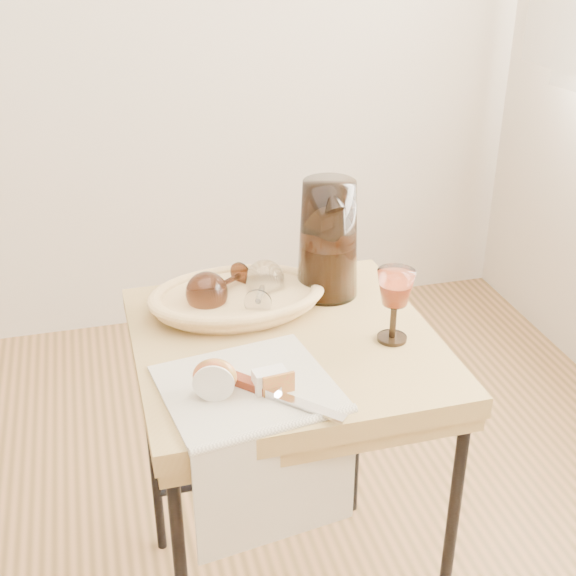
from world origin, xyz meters
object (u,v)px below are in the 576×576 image
object	(u,v)px
table_knife	(278,393)
bread_basket	(237,300)
side_table	(286,484)
wine_goblet	(394,306)
pitcher	(328,239)
apple_half	(215,377)
goblet_lying_b	(262,289)
tea_towel	(247,387)
goblet_lying_a	(222,285)

from	to	relation	value
table_knife	bread_basket	bearing A→B (deg)	136.88
side_table	wine_goblet	world-z (taller)	wine_goblet
pitcher	apple_half	world-z (taller)	pitcher
side_table	pitcher	distance (m)	0.55
side_table	goblet_lying_b	xyz separation A→B (m)	(-0.02, 0.12, 0.43)
tea_towel	apple_half	distance (m)	0.07
side_table	wine_goblet	distance (m)	0.50
goblet_lying_b	wine_goblet	world-z (taller)	wine_goblet
pitcher	wine_goblet	world-z (taller)	pitcher
table_knife	goblet_lying_b	bearing A→B (deg)	128.15
goblet_lying_b	wine_goblet	distance (m)	0.28
goblet_lying_b	pitcher	world-z (taller)	pitcher
tea_towel	table_knife	xyz separation A→B (m)	(0.04, -0.05, 0.01)
goblet_lying_a	goblet_lying_b	bearing A→B (deg)	119.37
goblet_lying_a	goblet_lying_b	world-z (taller)	goblet_lying_a
goblet_lying_a	tea_towel	bearing A→B (deg)	50.68
goblet_lying_b	table_knife	distance (m)	0.32
bread_basket	pitcher	world-z (taller)	pitcher
tea_towel	goblet_lying_a	xyz separation A→B (m)	(0.01, 0.30, 0.05)
tea_towel	wine_goblet	world-z (taller)	wine_goblet
wine_goblet	table_knife	xyz separation A→B (m)	(-0.27, -0.14, -0.06)
side_table	pitcher	world-z (taller)	pitcher
goblet_lying_b	pitcher	xyz separation A→B (m)	(0.16, 0.05, 0.07)
goblet_lying_b	goblet_lying_a	bearing A→B (deg)	87.56
wine_goblet	apple_half	xyz separation A→B (m)	(-0.37, -0.10, -0.03)
goblet_lying_a	wine_goblet	size ratio (longest dim) A/B	0.94
wine_goblet	table_knife	world-z (taller)	wine_goblet
side_table	bread_basket	bearing A→B (deg)	116.75
apple_half	goblet_lying_b	bearing A→B (deg)	77.11
pitcher	tea_towel	bearing A→B (deg)	-138.30
goblet_lying_b	table_knife	bearing A→B (deg)	-167.27
bread_basket	goblet_lying_b	distance (m)	0.06
tea_towel	goblet_lying_b	size ratio (longest dim) A/B	2.18
goblet_lying_a	table_knife	world-z (taller)	goblet_lying_a
goblet_lying_a	apple_half	distance (m)	0.32
goblet_lying_b	tea_towel	bearing A→B (deg)	-177.35
bread_basket	goblet_lying_b	xyz separation A→B (m)	(0.05, -0.02, 0.03)
side_table	tea_towel	distance (m)	0.42
side_table	wine_goblet	bearing A→B (deg)	-17.07
apple_half	tea_towel	bearing A→B (deg)	23.60
apple_half	side_table	bearing A→B (deg)	59.18
pitcher	table_knife	bearing A→B (deg)	-129.55
side_table	goblet_lying_a	bearing A→B (deg)	123.02
goblet_lying_b	side_table	bearing A→B (deg)	-149.26
tea_towel	table_knife	distance (m)	0.07
bread_basket	pitcher	distance (m)	0.23
tea_towel	pitcher	distance (m)	0.42
tea_towel	bread_basket	bearing A→B (deg)	73.25
pitcher	wine_goblet	size ratio (longest dim) A/B	1.95
goblet_lying_a	pitcher	xyz separation A→B (m)	(0.23, 0.01, 0.07)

